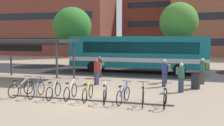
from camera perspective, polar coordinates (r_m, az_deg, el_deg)
ground at (r=12.47m, az=-6.74°, el=-8.40°), size 200.00×200.00×0.00m
bus_lane_asphalt at (r=22.39m, az=3.46°, el=-2.03°), size 80.00×7.20×0.01m
city_bus at (r=22.06m, az=5.58°, el=2.46°), size 12.05×2.69×3.20m
bike_rack at (r=12.20m, az=-5.81°, el=-8.25°), size 8.30×0.27×0.70m
parked_bicycle_white_0 at (r=13.89m, az=-20.28°, el=-5.63°), size 0.55×1.70×0.99m
parked_bicycle_blue_1 at (r=13.38m, az=-17.18°, el=-5.96°), size 0.52×1.72×0.99m
parked_bicycle_silver_2 at (r=12.87m, az=-13.36°, el=-6.31°), size 0.52×1.72×0.99m
parked_bicycle_white_3 at (r=12.57m, az=-9.59°, el=-6.53°), size 0.52×1.72×0.99m
parked_bicycle_yellow_4 at (r=12.19m, az=-5.62°, el=-6.86°), size 0.52×1.72×0.99m
parked_bicycle_white_5 at (r=11.82m, az=-1.63°, el=-7.24°), size 0.57×1.69×0.99m
parked_bicycle_blue_6 at (r=11.62m, az=2.63°, el=-7.47°), size 0.52×1.71×0.99m
parked_bicycle_black_7 at (r=11.45m, az=7.17°, el=-7.71°), size 0.52×1.71×0.99m
parked_bicycle_silver_8 at (r=11.36m, az=12.25°, el=-7.92°), size 0.52×1.72×0.99m
transit_shelter at (r=19.05m, az=-18.41°, el=4.64°), size 6.41×3.52×2.94m
commuter_grey_pack_0 at (r=18.98m, az=-2.80°, el=-0.55°), size 0.60×0.52×1.66m
commuter_olive_pack_1 at (r=17.33m, az=20.29°, el=-1.32°), size 0.61×0.54×1.75m
commuter_grey_pack_2 at (r=14.37m, az=15.68°, el=-2.77°), size 0.52×0.60×1.67m
commuter_teal_pack_3 at (r=17.12m, az=12.07°, el=-1.44°), size 0.49×0.60×1.62m
commuter_olive_pack_4 at (r=16.07m, az=-3.50°, el=-1.60°), size 0.52×0.60×1.70m
commuter_grey_pack_5 at (r=15.77m, az=12.25°, el=-1.88°), size 0.60×0.49×1.70m
trash_bin at (r=15.65m, az=18.81°, el=-3.82°), size 0.55×0.55×1.03m
street_tree_0 at (r=25.41m, az=15.21°, el=9.13°), size 3.74×3.74×6.54m
street_tree_1 at (r=28.28m, az=-9.20°, el=8.42°), size 4.29×4.29×6.50m
building_left_wing at (r=48.44m, az=-13.49°, el=11.98°), size 21.89×10.46×16.79m
building_centre_block at (r=54.88m, az=13.95°, el=10.17°), size 19.95×10.49×14.77m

